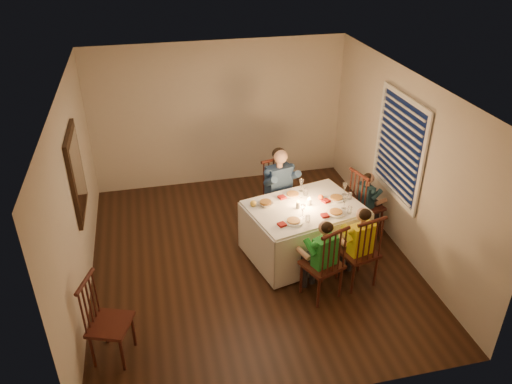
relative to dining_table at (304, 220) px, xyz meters
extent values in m
plane|color=black|center=(-0.78, 0.08, -0.59)|extent=(5.00, 5.00, 0.00)
cube|color=beige|center=(-3.03, 0.08, 0.71)|extent=(0.02, 5.00, 2.60)
cube|color=beige|center=(1.47, 0.08, 0.71)|extent=(0.02, 5.00, 2.60)
cube|color=beige|center=(-0.78, 2.58, 0.71)|extent=(4.50, 0.02, 2.60)
plane|color=white|center=(-0.78, 0.08, 2.01)|extent=(5.00, 5.00, 0.00)
cube|color=white|center=(0.00, 0.00, 0.21)|extent=(1.74, 1.42, 0.04)
cube|color=white|center=(-0.13, 0.54, -0.18)|extent=(1.53, 0.39, 0.76)
cube|color=white|center=(0.13, -0.54, -0.18)|extent=(1.53, 0.39, 0.76)
cube|color=white|center=(0.75, 0.18, -0.18)|extent=(0.28, 1.11, 0.76)
cube|color=white|center=(-0.75, -0.18, -0.18)|extent=(0.28, 1.11, 0.76)
cylinder|color=white|center=(-0.08, 0.33, 0.24)|extent=(0.31, 0.31, 0.02)
cylinder|color=white|center=(-0.27, -0.36, 0.24)|extent=(0.31, 0.31, 0.02)
cylinder|color=white|center=(0.36, -0.28, 0.24)|extent=(0.31, 0.31, 0.02)
cylinder|color=white|center=(0.51, 0.09, 0.24)|extent=(0.31, 0.31, 0.02)
cylinder|color=white|center=(-0.11, -0.03, 0.28)|extent=(0.06, 0.06, 0.10)
cylinder|color=white|center=(0.07, 0.02, 0.28)|extent=(0.06, 0.06, 0.10)
sphere|color=yellow|center=(-0.71, 0.17, 0.28)|extent=(0.09, 0.09, 0.09)
sphere|color=#EB5313|center=(0.28, 0.12, 0.27)|extent=(0.08, 0.08, 0.08)
imported|color=white|center=(-0.54, 0.14, 0.26)|extent=(0.27, 0.27, 0.05)
cube|color=black|center=(-3.00, 0.38, 0.91)|extent=(0.05, 0.95, 1.15)
cube|color=white|center=(-2.97, 0.38, 0.91)|extent=(0.01, 0.78, 0.98)
cube|color=black|center=(1.45, 0.18, 0.91)|extent=(0.01, 1.20, 1.40)
cube|color=white|center=(1.43, 0.18, 0.91)|extent=(0.03, 1.34, 1.54)
camera|label=1|loc=(-2.03, -5.70, 3.88)|focal=35.00mm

